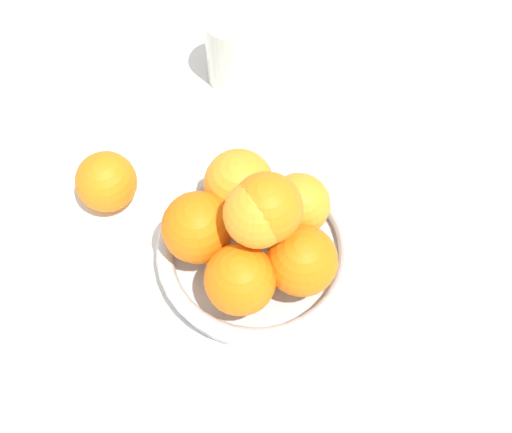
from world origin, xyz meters
name	(u,v)px	position (x,y,z in m)	size (l,w,h in m)	color
ground_plane	(256,259)	(0.00, 0.00, 0.00)	(4.00, 4.00, 0.00)	silver
fruit_bowl	(256,252)	(0.00, 0.00, 0.02)	(0.24, 0.24, 0.04)	silver
orange_pile	(254,226)	(0.00, 0.00, 0.09)	(0.20, 0.20, 0.14)	orange
stray_orange	(106,182)	(0.11, 0.17, 0.04)	(0.08, 0.08, 0.08)	orange
drinking_glass	(231,49)	(0.29, -0.01, 0.06)	(0.07, 0.07, 0.11)	silver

